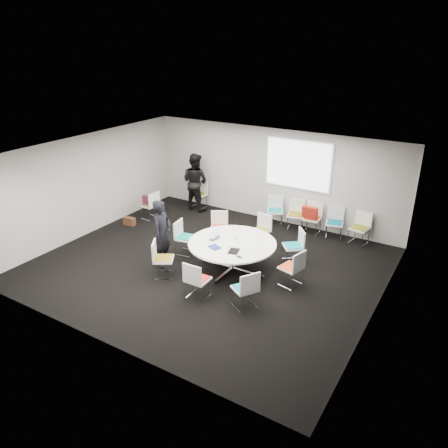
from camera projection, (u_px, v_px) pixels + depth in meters
The scene contains 31 objects.
room_shell at pixel (211, 213), 10.21m from camera, with size 8.08×7.08×2.88m.
conference_table at pixel (232, 250), 10.37m from camera, with size 2.09×2.09×0.73m.
projection_screen at pixel (298, 165), 12.41m from camera, with size 1.90×0.03×1.35m, color white.
chair_ring_a at pixel (291, 274), 9.82m from camera, with size 0.55×0.56×0.88m.
chair_ring_b at pixel (293, 253), 10.81m from camera, with size 0.64×0.64×0.88m.
chair_ring_c at pixel (260, 237), 11.66m from camera, with size 0.52×0.51×0.88m.
chair_ring_d at pixel (220, 234), 11.84m from camera, with size 0.63×0.62×0.88m.
chair_ring_e at pixel (185, 244), 11.29m from camera, with size 0.51×0.52×0.88m.
chair_ring_f at pixel (163, 265), 10.20m from camera, with size 0.62×0.62×0.88m.
chair_ring_g at pixel (198, 286), 9.34m from camera, with size 0.47×0.45×0.88m.
chair_ring_h at pixel (245, 296), 9.01m from camera, with size 0.62×0.63×0.88m.
chair_back_a at pixel (275, 216), 13.01m from camera, with size 0.61×0.60×0.88m.
chair_back_b at pixel (295, 220), 12.72m from camera, with size 0.56×0.55×0.88m.
chair_back_c at pixel (312, 224), 12.48m from camera, with size 0.47×0.46×0.88m.
chair_back_d at pixel (334, 229), 12.17m from camera, with size 0.55×0.55×0.88m.
chair_back_e at pixel (359, 234), 11.83m from camera, with size 0.53×0.52×0.88m.
chair_spare_left at pixel (150, 210), 13.45m from camera, with size 0.49×0.50×0.88m.
chair_person_back at pixel (199, 199), 14.36m from camera, with size 0.52×0.51×0.88m.
person_main at pixel (162, 234), 10.49m from camera, with size 0.61×0.40×1.69m, color black.
person_back at pixel (195, 182), 13.98m from camera, with size 0.90×0.70×1.85m, color black.
laptop at pixel (216, 239), 10.45m from camera, with size 0.31×0.20×0.02m, color #333338.
laptop_lid at pixel (216, 233), 10.47m from camera, with size 0.30×0.02×0.22m, color silver.
notebook_black at pixel (234, 251), 9.86m from camera, with size 0.22×0.30×0.02m, color black.
tablet_folio at pixel (215, 247), 10.04m from camera, with size 0.26×0.20×0.03m, color navy.
papers_right at pixel (254, 242), 10.29m from camera, with size 0.30×0.21×0.00m, color white.
papers_front at pixel (255, 251), 9.89m from camera, with size 0.30×0.21×0.00m, color silver.
cup at pixel (235, 237), 10.45m from camera, with size 0.08×0.08×0.09m, color white.
phone at pixel (239, 257), 9.61m from camera, with size 0.14×0.07×0.01m, color black.
maroon_bag at pixel (149, 200), 13.33m from camera, with size 0.40×0.14×0.28m, color #52152E.
brown_bag at pixel (129, 221), 13.06m from camera, with size 0.36×0.16×0.24m, color #4A2917.
red_jacket at pixel (310, 212), 12.14m from camera, with size 0.44×0.10×0.35m, color #A21F13.
Camera 1 is at (5.29, -7.94, 5.19)m, focal length 35.00 mm.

